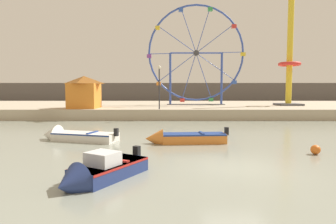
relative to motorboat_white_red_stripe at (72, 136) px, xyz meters
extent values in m
plane|color=gray|center=(8.29, -6.06, -0.26)|extent=(240.00, 240.00, 0.00)
cube|color=#B7A88E|center=(8.29, 22.37, 0.27)|extent=(110.00, 22.71, 1.06)
cube|color=#564C47|center=(8.29, 45.88, 1.94)|extent=(140.00, 3.00, 4.40)
cube|color=silver|center=(0.83, -0.24, -0.02)|extent=(3.98, 2.32, 0.48)
cube|color=navy|center=(0.83, -0.24, 0.18)|extent=(3.95, 2.32, 0.08)
cone|color=silver|center=(-1.46, 0.42, -0.02)|extent=(1.34, 1.50, 1.26)
cube|color=black|center=(2.73, -0.78, 0.33)|extent=(0.26, 0.29, 0.44)
cube|color=navy|center=(1.28, -0.37, 0.25)|extent=(0.47, 1.13, 0.06)
cube|color=navy|center=(3.68, -7.38, -0.01)|extent=(2.46, 3.02, 0.50)
cube|color=#B2231E|center=(3.68, -7.38, 0.19)|extent=(2.46, 3.01, 0.08)
cone|color=navy|center=(2.78, -8.90, -0.01)|extent=(1.37, 1.24, 1.14)
cube|color=black|center=(4.45, -6.09, 0.34)|extent=(0.31, 0.29, 0.44)
cube|color=silver|center=(3.51, -7.69, 0.46)|extent=(1.25, 1.21, 0.44)
cube|color=#B2231E|center=(3.86, -7.08, 0.26)|extent=(0.96, 0.66, 0.06)
cube|color=orange|center=(7.10, -0.90, 0.01)|extent=(3.60, 1.38, 0.54)
cube|color=navy|center=(7.10, -0.90, 0.23)|extent=(3.57, 1.40, 0.08)
cone|color=orange|center=(4.88, -1.06, 0.01)|extent=(1.05, 1.14, 1.07)
cube|color=black|center=(8.96, -0.76, 0.38)|extent=(0.22, 0.25, 0.44)
cube|color=navy|center=(7.54, -0.86, 0.30)|extent=(0.23, 0.96, 0.06)
torus|color=#334CA8|center=(9.23, 20.62, 7.38)|extent=(12.20, 0.24, 12.20)
cylinder|color=#38383D|center=(9.23, 20.62, 7.38)|extent=(0.70, 0.50, 0.70)
cylinder|color=#334CA8|center=(11.61, 20.62, 9.18)|extent=(4.82, 0.08, 3.67)
cube|color=red|center=(14.00, 20.62, 10.71)|extent=(0.56, 0.48, 0.44)
cylinder|color=#334CA8|center=(10.10, 20.62, 10.24)|extent=(1.81, 0.08, 5.75)
cube|color=#33934C|center=(10.97, 20.62, 12.82)|extent=(0.56, 0.48, 0.44)
cylinder|color=#334CA8|center=(8.25, 20.62, 10.20)|extent=(2.04, 0.08, 5.68)
cube|color=#3356B7|center=(7.27, 20.62, 12.75)|extent=(0.56, 0.48, 0.44)
cylinder|color=#334CA8|center=(6.78, 20.62, 9.09)|extent=(4.95, 0.08, 3.48)
cube|color=yellow|center=(4.32, 20.62, 10.52)|extent=(0.56, 0.48, 0.44)
cylinder|color=#334CA8|center=(6.24, 20.62, 7.32)|extent=(5.98, 0.08, 0.20)
cube|color=purple|center=(3.25, 20.62, 6.98)|extent=(0.56, 0.48, 0.44)
cylinder|color=#334CA8|center=(6.85, 20.62, 5.57)|extent=(4.82, 0.08, 3.67)
cube|color=orange|center=(4.46, 20.62, 3.49)|extent=(0.56, 0.48, 0.44)
cylinder|color=#334CA8|center=(8.36, 20.62, 4.52)|extent=(1.81, 0.08, 5.75)
cube|color=red|center=(7.49, 20.62, 1.38)|extent=(0.56, 0.48, 0.44)
cylinder|color=#334CA8|center=(10.21, 20.62, 4.55)|extent=(2.04, 0.08, 5.68)
cube|color=#33934C|center=(11.19, 20.62, 1.45)|extent=(0.56, 0.48, 0.44)
cylinder|color=#334CA8|center=(11.68, 20.62, 5.67)|extent=(4.95, 0.08, 3.48)
cube|color=#3356B7|center=(14.14, 20.62, 3.68)|extent=(0.56, 0.48, 0.44)
cylinder|color=#334CA8|center=(12.22, 20.62, 7.44)|extent=(5.98, 0.08, 0.20)
cube|color=yellow|center=(15.21, 20.62, 7.22)|extent=(0.56, 0.48, 0.44)
cylinder|color=#334CA8|center=(5.94, 20.62, 4.09)|extent=(0.28, 0.28, 6.58)
cylinder|color=#334CA8|center=(12.52, 20.62, 4.09)|extent=(0.28, 0.28, 6.58)
cylinder|color=#334CA8|center=(9.23, 20.62, 7.38)|extent=(6.58, 0.18, 0.18)
cube|color=#4C4C51|center=(9.23, 20.62, 0.84)|extent=(7.38, 1.20, 0.08)
cylinder|color=gold|center=(20.46, 18.92, 7.23)|extent=(0.70, 0.70, 12.87)
torus|color=red|center=(20.46, 18.92, 5.83)|extent=(2.64, 2.64, 0.44)
cube|color=#4C4C51|center=(20.46, 18.92, 0.92)|extent=(2.80, 2.80, 0.24)
cube|color=orange|center=(-3.06, 13.42, 2.08)|extent=(2.84, 3.29, 2.56)
pyramid|color=brown|center=(-3.06, 13.42, 3.74)|extent=(3.12, 3.61, 0.80)
cylinder|color=#2D2D33|center=(4.79, 11.76, 2.79)|extent=(0.12, 0.12, 3.98)
sphere|color=#F2EACC|center=(4.79, 11.76, 4.92)|extent=(0.32, 0.32, 0.32)
sphere|color=orange|center=(12.46, -3.84, -0.04)|extent=(0.44, 0.44, 0.44)
camera|label=1|loc=(5.65, -17.21, 2.71)|focal=31.44mm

